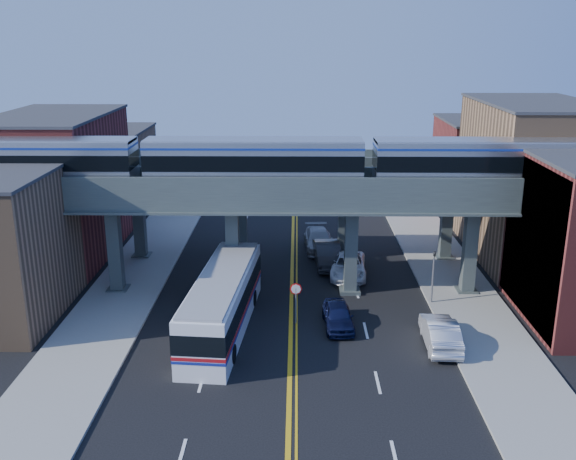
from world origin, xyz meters
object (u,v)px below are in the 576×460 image
object	(u,v)px
car_lane_a	(338,316)
car_lane_c	(348,266)
traffic_signal	(433,271)
transit_bus	(223,303)
car_lane_b	(328,254)
car_parked_curb	(440,333)
transit_train	(254,161)
car_lane_d	(319,240)
stop_sign	(296,296)

from	to	relation	value
car_lane_a	car_lane_c	size ratio (longest dim) A/B	0.77
traffic_signal	transit_bus	size ratio (longest dim) A/B	0.31
car_lane_b	car_lane_c	bearing A→B (deg)	-61.60
car_lane_b	car_parked_curb	xyz separation A→B (m)	(5.80, -13.22, -0.08)
traffic_signal	car_lane_a	distance (m)	7.40
transit_train	car_lane_a	world-z (taller)	transit_train
car_lane_b	car_lane_d	world-z (taller)	car_lane_b
car_lane_a	car_lane_b	bearing A→B (deg)	87.62
traffic_signal	car_lane_c	xyz separation A→B (m)	(-5.09, 5.12, -1.54)
car_lane_c	car_lane_d	distance (m)	6.39
transit_train	stop_sign	distance (m)	9.32
traffic_signal	car_lane_c	size ratio (longest dim) A/B	0.75
transit_bus	car_lane_a	distance (m)	7.01
transit_train	car_parked_curb	size ratio (longest dim) A/B	8.80
stop_sign	car_lane_a	world-z (taller)	stop_sign
traffic_signal	car_lane_a	bearing A→B (deg)	-151.24
transit_train	stop_sign	bearing A→B (deg)	-61.12
car_lane_c	car_lane_b	bearing A→B (deg)	126.92
car_lane_a	car_lane_d	distance (m)	14.70
stop_sign	car_lane_c	xyz separation A→B (m)	(3.81, 8.12, -1.00)
transit_train	stop_sign	size ratio (longest dim) A/B	16.64
transit_bus	car_lane_a	size ratio (longest dim) A/B	3.08
car_lane_d	car_lane_c	bearing A→B (deg)	-75.37
car_parked_curb	car_lane_c	bearing A→B (deg)	-66.49
transit_train	car_lane_a	xyz separation A→B (m)	(5.32, -5.48, -8.41)
car_lane_a	car_parked_curb	bearing A→B (deg)	-26.47
car_lane_b	car_lane_d	size ratio (longest dim) A/B	0.99
car_lane_d	stop_sign	bearing A→B (deg)	-100.67
traffic_signal	car_lane_d	bearing A→B (deg)	122.22
transit_bus	car_lane_d	world-z (taller)	transit_bus
stop_sign	transit_bus	xyz separation A→B (m)	(-4.37, -0.87, -0.06)
traffic_signal	car_lane_a	world-z (taller)	traffic_signal
car_lane_c	traffic_signal	bearing A→B (deg)	-40.91
transit_train	traffic_signal	size ratio (longest dim) A/B	10.67
car_lane_b	car_lane_a	bearing A→B (deg)	-93.40
traffic_signal	transit_bus	bearing A→B (deg)	-163.73
car_lane_c	car_parked_curb	xyz separation A→B (m)	(4.39, -11.02, 0.06)
transit_bus	car_lane_c	distance (m)	12.19
transit_bus	car_lane_a	xyz separation A→B (m)	(6.93, 0.39, -0.98)
car_lane_c	car_lane_d	bearing A→B (deg)	112.19
transit_train	car_lane_d	world-z (taller)	transit_train
stop_sign	car_lane_d	bearing A→B (deg)	82.63
stop_sign	traffic_signal	xyz separation A→B (m)	(8.90, 3.00, 0.54)
stop_sign	car_lane_c	distance (m)	9.03
stop_sign	car_lane_a	distance (m)	2.81
car_lane_a	car_parked_curb	xyz separation A→B (m)	(5.64, -2.42, 0.10)
car_lane_b	transit_train	bearing A→B (deg)	-138.39
car_lane_d	traffic_signal	bearing A→B (deg)	-61.08
transit_bus	car_lane_d	distance (m)	16.33
stop_sign	car_lane_a	xyz separation A→B (m)	(2.56, -0.48, -1.04)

